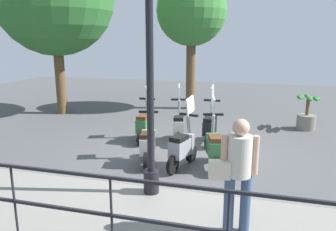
{
  "coord_description": "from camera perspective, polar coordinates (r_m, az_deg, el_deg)",
  "views": [
    {
      "loc": [
        -7.35,
        -1.52,
        2.72
      ],
      "look_at": [
        0.2,
        0.5,
        0.9
      ],
      "focal_mm": 35.0,
      "sensor_mm": 36.0,
      "label": 1
    }
  ],
  "objects": [
    {
      "name": "ground_plane",
      "position": [
        7.98,
        3.12,
        -6.83
      ],
      "size": [
        28.0,
        28.0,
        0.0
      ],
      "primitive_type": "plane",
      "color": "#4C4C4F"
    },
    {
      "name": "tree_distant",
      "position": [
        13.05,
        4.13,
        17.61
      ],
      "size": [
        2.68,
        2.68,
        5.13
      ],
      "color": "brown",
      "rests_on": "ground_plane"
    },
    {
      "name": "fence_railing",
      "position": [
        3.95,
        -9.89,
        -14.63
      ],
      "size": [
        0.04,
        16.03,
        1.07
      ],
      "color": "black",
      "rests_on": "promenade_walkway"
    },
    {
      "name": "potted_palm",
      "position": [
        10.93,
        23.01,
        0.04
      ],
      "size": [
        1.06,
        0.66,
        1.05
      ],
      "color": "slate",
      "rests_on": "ground_plane"
    },
    {
      "name": "scooter_near_1",
      "position": [
        7.04,
        2.51,
        -5.43
      ],
      "size": [
        1.2,
        0.54,
        1.54
      ],
      "rotation": [
        0.0,
        0.0,
        -0.29
      ],
      "color": "black",
      "rests_on": "ground_plane"
    },
    {
      "name": "promenade_walkway",
      "position": [
        5.19,
        -4.46,
        -17.59
      ],
      "size": [
        2.2,
        20.0,
        0.15
      ],
      "color": "gray",
      "rests_on": "ground_plane"
    },
    {
      "name": "scooter_far_2",
      "position": [
        8.89,
        -4.1,
        -1.5
      ],
      "size": [
        1.23,
        0.44,
        1.54
      ],
      "rotation": [
        0.0,
        0.0,
        0.03
      ],
      "color": "black",
      "rests_on": "ground_plane"
    },
    {
      "name": "scooter_far_1",
      "position": [
        8.77,
        1.88,
        -1.68
      ],
      "size": [
        1.22,
        0.49,
        1.54
      ],
      "rotation": [
        0.0,
        0.0,
        0.21
      ],
      "color": "black",
      "rests_on": "ground_plane"
    },
    {
      "name": "lamp_post_near",
      "position": [
        5.23,
        -3.17,
        7.87
      ],
      "size": [
        0.26,
        0.9,
        4.69
      ],
      "color": "black",
      "rests_on": "promenade_walkway"
    },
    {
      "name": "scooter_far_0",
      "position": [
        8.71,
        7.29,
        -1.88
      ],
      "size": [
        1.23,
        0.44,
        1.54
      ],
      "rotation": [
        0.0,
        0.0,
        -0.01
      ],
      "color": "black",
      "rests_on": "ground_plane"
    },
    {
      "name": "scooter_near_2",
      "position": [
        7.29,
        -3.57,
        -4.8
      ],
      "size": [
        1.22,
        0.5,
        1.54
      ],
      "rotation": [
        0.0,
        0.0,
        0.22
      ],
      "color": "black",
      "rests_on": "ground_plane"
    },
    {
      "name": "pedestrian_with_bag",
      "position": [
        4.44,
        11.98,
        -8.93
      ],
      "size": [
        0.39,
        0.64,
        1.59
      ],
      "rotation": [
        0.0,
        0.0,
        0.21
      ],
      "color": "#384C70",
      "rests_on": "promenade_walkway"
    },
    {
      "name": "scooter_near_0",
      "position": [
        7.09,
        8.05,
        -5.41
      ],
      "size": [
        1.21,
        0.53,
        1.54
      ],
      "rotation": [
        0.0,
        0.0,
        0.27
      ],
      "color": "black",
      "rests_on": "ground_plane"
    }
  ]
}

